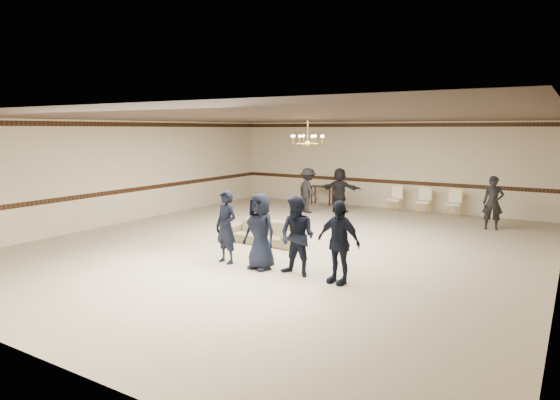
{
  "coord_description": "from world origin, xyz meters",
  "views": [
    {
      "loc": [
        6.18,
        -10.39,
        2.94
      ],
      "look_at": [
        0.07,
        -0.5,
        1.23
      ],
      "focal_mm": 31.13,
      "sensor_mm": 36.0,
      "label": 1
    }
  ],
  "objects_px": {
    "banquet_chair_right": "(454,204)",
    "banquet_chair_left": "(395,199)",
    "chandelier": "(308,131)",
    "settee": "(263,232)",
    "adult_right": "(493,203)",
    "boy_d": "(338,242)",
    "boy_a": "(226,227)",
    "boy_c": "(297,236)",
    "console_table": "(322,195)",
    "banquet_chair_mid": "(423,201)",
    "boy_b": "(260,232)",
    "adult_mid": "(340,190)",
    "adult_left": "(308,190)"
  },
  "relations": [
    {
      "from": "boy_c",
      "to": "adult_mid",
      "type": "relative_size",
      "value": 1.02
    },
    {
      "from": "banquet_chair_mid",
      "to": "banquet_chair_left",
      "type": "bearing_deg",
      "value": 174.21
    },
    {
      "from": "settee",
      "to": "adult_left",
      "type": "distance_m",
      "value": 4.86
    },
    {
      "from": "console_table",
      "to": "boy_a",
      "type": "bearing_deg",
      "value": -80.12
    },
    {
      "from": "adult_right",
      "to": "banquet_chair_right",
      "type": "relative_size",
      "value": 1.71
    },
    {
      "from": "chandelier",
      "to": "adult_right",
      "type": "distance_m",
      "value": 6.0
    },
    {
      "from": "chandelier",
      "to": "adult_mid",
      "type": "relative_size",
      "value": 0.59
    },
    {
      "from": "adult_right",
      "to": "adult_mid",
      "type": "bearing_deg",
      "value": 166.25
    },
    {
      "from": "boy_a",
      "to": "banquet_chair_right",
      "type": "xyz_separation_m",
      "value": [
        3.02,
        8.4,
        -0.34
      ]
    },
    {
      "from": "banquet_chair_right",
      "to": "settee",
      "type": "bearing_deg",
      "value": -121.35
    },
    {
      "from": "boy_a",
      "to": "adult_left",
      "type": "relative_size",
      "value": 1.02
    },
    {
      "from": "chandelier",
      "to": "console_table",
      "type": "distance_m",
      "value": 6.45
    },
    {
      "from": "chandelier",
      "to": "banquet_chair_right",
      "type": "xyz_separation_m",
      "value": [
        2.7,
        5.28,
        -2.41
      ]
    },
    {
      "from": "boy_b",
      "to": "banquet_chair_left",
      "type": "distance_m",
      "value": 8.41
    },
    {
      "from": "boy_c",
      "to": "chandelier",
      "type": "bearing_deg",
      "value": 120.17
    },
    {
      "from": "banquet_chair_mid",
      "to": "adult_mid",
      "type": "bearing_deg",
      "value": -164.68
    },
    {
      "from": "boy_b",
      "to": "boy_d",
      "type": "relative_size",
      "value": 1.0
    },
    {
      "from": "banquet_chair_mid",
      "to": "settee",
      "type": "bearing_deg",
      "value": -116.13
    },
    {
      "from": "boy_a",
      "to": "settee",
      "type": "height_order",
      "value": "boy_a"
    },
    {
      "from": "banquet_chair_right",
      "to": "banquet_chair_left",
      "type": "bearing_deg",
      "value": 176.42
    },
    {
      "from": "banquet_chair_left",
      "to": "banquet_chair_mid",
      "type": "distance_m",
      "value": 1.0
    },
    {
      "from": "boy_b",
      "to": "adult_mid",
      "type": "relative_size",
      "value": 1.02
    },
    {
      "from": "boy_d",
      "to": "boy_a",
      "type": "bearing_deg",
      "value": -169.89
    },
    {
      "from": "adult_mid",
      "to": "adult_right",
      "type": "height_order",
      "value": "same"
    },
    {
      "from": "boy_d",
      "to": "banquet_chair_mid",
      "type": "distance_m",
      "value": 8.44
    },
    {
      "from": "boy_b",
      "to": "banquet_chair_mid",
      "type": "height_order",
      "value": "boy_b"
    },
    {
      "from": "boy_d",
      "to": "banquet_chair_left",
      "type": "relative_size",
      "value": 1.74
    },
    {
      "from": "adult_left",
      "to": "boy_b",
      "type": "bearing_deg",
      "value": 140.71
    },
    {
      "from": "boy_d",
      "to": "banquet_chair_left",
      "type": "xyz_separation_m",
      "value": [
        -1.68,
        8.4,
        -0.34
      ]
    },
    {
      "from": "boy_a",
      "to": "adult_right",
      "type": "distance_m",
      "value": 8.26
    },
    {
      "from": "boy_a",
      "to": "banquet_chair_left",
      "type": "distance_m",
      "value": 8.47
    },
    {
      "from": "settee",
      "to": "adult_left",
      "type": "height_order",
      "value": "adult_left"
    },
    {
      "from": "banquet_chair_right",
      "to": "console_table",
      "type": "distance_m",
      "value": 5.0
    },
    {
      "from": "chandelier",
      "to": "settee",
      "type": "xyz_separation_m",
      "value": [
        -0.68,
        -1.14,
        -2.59
      ]
    },
    {
      "from": "banquet_chair_left",
      "to": "banquet_chair_mid",
      "type": "relative_size",
      "value": 1.0
    },
    {
      "from": "chandelier",
      "to": "boy_d",
      "type": "distance_m",
      "value": 4.44
    },
    {
      "from": "boy_c",
      "to": "console_table",
      "type": "distance_m",
      "value": 9.41
    },
    {
      "from": "chandelier",
      "to": "boy_a",
      "type": "relative_size",
      "value": 0.58
    },
    {
      "from": "settee",
      "to": "banquet_chair_right",
      "type": "bearing_deg",
      "value": 62.24
    },
    {
      "from": "boy_a",
      "to": "settee",
      "type": "bearing_deg",
      "value": 110.58
    },
    {
      "from": "boy_b",
      "to": "banquet_chair_right",
      "type": "relative_size",
      "value": 1.74
    },
    {
      "from": "chandelier",
      "to": "banquet_chair_right",
      "type": "height_order",
      "value": "chandelier"
    },
    {
      "from": "chandelier",
      "to": "adult_right",
      "type": "xyz_separation_m",
      "value": [
        4.11,
        3.84,
        -2.08
      ]
    },
    {
      "from": "settee",
      "to": "adult_right",
      "type": "xyz_separation_m",
      "value": [
        4.79,
        4.97,
        0.5
      ]
    },
    {
      "from": "boy_b",
      "to": "boy_d",
      "type": "distance_m",
      "value": 1.8
    },
    {
      "from": "boy_a",
      "to": "adult_right",
      "type": "height_order",
      "value": "boy_a"
    },
    {
      "from": "adult_left",
      "to": "console_table",
      "type": "distance_m",
      "value": 2.03
    },
    {
      "from": "banquet_chair_right",
      "to": "console_table",
      "type": "bearing_deg",
      "value": 174.13
    },
    {
      "from": "banquet_chair_left",
      "to": "chandelier",
      "type": "bearing_deg",
      "value": -93.39
    },
    {
      "from": "adult_right",
      "to": "banquet_chair_mid",
      "type": "bearing_deg",
      "value": 139.92
    }
  ]
}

